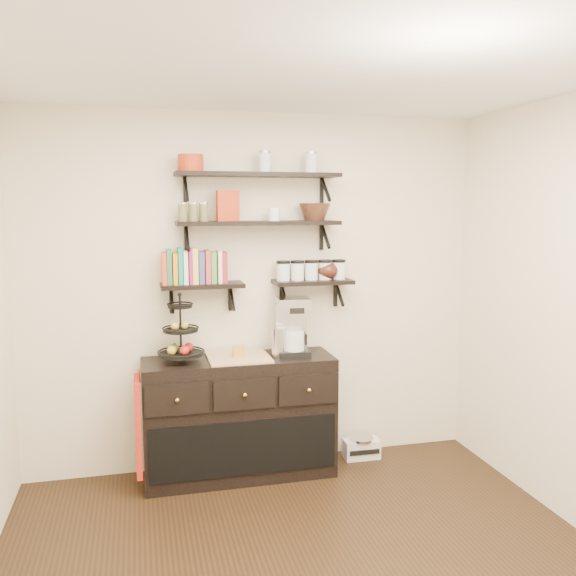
{
  "coord_description": "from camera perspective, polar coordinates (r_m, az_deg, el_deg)",
  "views": [
    {
      "loc": [
        -0.87,
        -2.8,
        2.02
      ],
      "look_at": [
        0.11,
        1.15,
        1.46
      ],
      "focal_mm": 38.0,
      "sensor_mm": 36.0,
      "label": 1
    }
  ],
  "objects": [
    {
      "name": "teapot",
      "position": [
        4.68,
        3.77,
        1.77
      ],
      "size": [
        0.24,
        0.2,
        0.16
      ],
      "primitive_type": null,
      "rotation": [
        0.0,
        0.0,
        0.25
      ],
      "color": "#381711",
      "rests_on": "shelf_low_right"
    },
    {
      "name": "walnut_bowl",
      "position": [
        4.6,
        2.5,
        7.13
      ],
      "size": [
        0.24,
        0.24,
        0.13
      ],
      "primitive_type": null,
      "color": "black",
      "rests_on": "shelf_mid"
    },
    {
      "name": "candle",
      "position": [
        4.5,
        -4.64,
        -5.88
      ],
      "size": [
        0.08,
        0.08,
        0.08
      ],
      "primitive_type": "cube",
      "color": "#AC7F27",
      "rests_on": "sideboard"
    },
    {
      "name": "glass_canisters",
      "position": [
        4.64,
        2.19,
        1.57
      ],
      "size": [
        0.54,
        0.1,
        0.13
      ],
      "color": "silver",
      "rests_on": "shelf_low_right"
    },
    {
      "name": "cookbooks",
      "position": [
        4.47,
        -8.74,
        1.89
      ],
      "size": [
        0.43,
        0.15,
        0.26
      ],
      "color": "red",
      "rests_on": "shelf_low_left"
    },
    {
      "name": "ceiling",
      "position": [
        3.01,
        3.53,
        20.87
      ],
      "size": [
        3.5,
        3.5,
        0.02
      ],
      "primitive_type": "cube",
      "color": "white",
      "rests_on": "back_wall"
    },
    {
      "name": "ramekins",
      "position": [
        4.52,
        -1.32,
        6.91
      ],
      "size": [
        0.09,
        0.09,
        0.1
      ],
      "primitive_type": "cylinder",
      "color": "white",
      "rests_on": "shelf_mid"
    },
    {
      "name": "apron",
      "position": [
        4.48,
        -13.83,
        -12.41
      ],
      "size": [
        0.04,
        0.29,
        0.68
      ],
      "primitive_type": "cube",
      "color": "#AB2112",
      "rests_on": "sideboard"
    },
    {
      "name": "sideboard",
      "position": [
        4.64,
        -4.58,
        -11.93
      ],
      "size": [
        1.4,
        0.5,
        0.92
      ],
      "color": "black",
      "rests_on": "floor"
    },
    {
      "name": "back_wall",
      "position": [
        4.68,
        -3.05,
        -0.42
      ],
      "size": [
        3.5,
        0.02,
        2.7
      ],
      "primitive_type": "cube",
      "color": "beige",
      "rests_on": "ground"
    },
    {
      "name": "red_pot",
      "position": [
        4.44,
        -9.09,
        11.47
      ],
      "size": [
        0.18,
        0.18,
        0.12
      ],
      "primitive_type": "cylinder",
      "color": "#AA2D13",
      "rests_on": "shelf_top"
    },
    {
      "name": "recipe_box",
      "position": [
        4.46,
        -5.66,
        7.66
      ],
      "size": [
        0.17,
        0.08,
        0.22
      ],
      "primitive_type": "cube",
      "rotation": [
        0.0,
        0.0,
        0.11
      ],
      "color": "#AA2D13",
      "rests_on": "shelf_mid"
    },
    {
      "name": "shelf_top",
      "position": [
        4.51,
        -2.81,
        10.51
      ],
      "size": [
        1.2,
        0.27,
        0.23
      ],
      "color": "black",
      "rests_on": "back_wall"
    },
    {
      "name": "fruit_stand",
      "position": [
        4.43,
        -9.97,
        -4.74
      ],
      "size": [
        0.33,
        0.33,
        0.48
      ],
      "rotation": [
        0.0,
        0.0,
        0.07
      ],
      "color": "black",
      "rests_on": "sideboard"
    },
    {
      "name": "thermal_carafe",
      "position": [
        4.52,
        -0.84,
        -5.08
      ],
      "size": [
        0.11,
        0.11,
        0.22
      ],
      "primitive_type": "cylinder",
      "color": "silver",
      "rests_on": "sideboard"
    },
    {
      "name": "shelf_low_right",
      "position": [
        4.65,
        2.3,
        0.51
      ],
      "size": [
        0.6,
        0.25,
        0.23
      ],
      "color": "black",
      "rests_on": "back_wall"
    },
    {
      "name": "coffee_maker",
      "position": [
        4.58,
        0.42,
        -3.68
      ],
      "size": [
        0.26,
        0.25,
        0.43
      ],
      "rotation": [
        0.0,
        0.0,
        -0.1
      ],
      "color": "black",
      "rests_on": "sideboard"
    },
    {
      "name": "shelf_mid",
      "position": [
        4.51,
        -2.78,
        6.06
      ],
      "size": [
        1.2,
        0.27,
        0.23
      ],
      "color": "black",
      "rests_on": "back_wall"
    },
    {
      "name": "radio",
      "position": [
        5.08,
        6.88,
        -14.62
      ],
      "size": [
        0.29,
        0.19,
        0.17
      ],
      "rotation": [
        0.0,
        0.0,
        -0.02
      ],
      "color": "silver",
      "rests_on": "floor"
    },
    {
      "name": "shelf_low_left",
      "position": [
        4.49,
        -8.04,
        0.17
      ],
      "size": [
        0.6,
        0.25,
        0.23
      ],
      "color": "black",
      "rests_on": "back_wall"
    }
  ]
}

